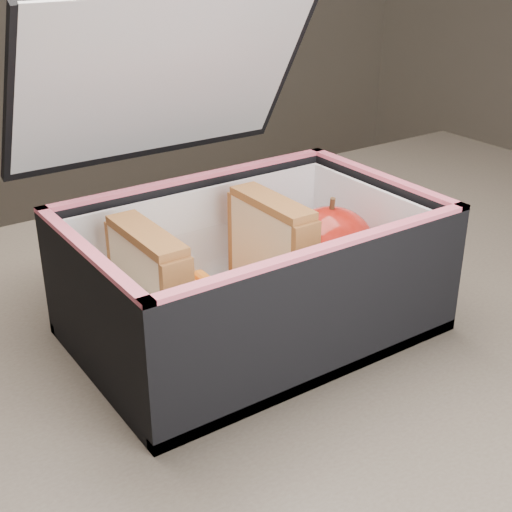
% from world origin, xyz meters
% --- Properties ---
extents(kitchen_table, '(1.20, 0.80, 0.75)m').
position_xyz_m(kitchen_table, '(0.00, 0.00, 0.66)').
color(kitchen_table, '#63594D').
rests_on(kitchen_table, ground).
extents(lunch_bag, '(0.29, 0.29, 0.27)m').
position_xyz_m(lunch_bag, '(-0.04, 0.05, 0.81)').
color(lunch_bag, black).
rests_on(lunch_bag, kitchen_table).
extents(plastic_tub, '(0.16, 0.11, 0.06)m').
position_xyz_m(plastic_tub, '(-0.07, 0.05, 0.80)').
color(plastic_tub, white).
rests_on(plastic_tub, lunch_bag).
extents(sandwich_left, '(0.03, 0.09, 0.10)m').
position_xyz_m(sandwich_left, '(-0.13, 0.05, 0.82)').
color(sandwich_left, '#E8C18C').
rests_on(sandwich_left, plastic_tub).
extents(sandwich_right, '(0.03, 0.09, 0.10)m').
position_xyz_m(sandwich_right, '(-0.01, 0.05, 0.82)').
color(sandwich_right, '#E8C18C').
rests_on(sandwich_right, plastic_tub).
extents(carrot_sticks, '(0.05, 0.16, 0.03)m').
position_xyz_m(carrot_sticks, '(-0.07, 0.05, 0.78)').
color(carrot_sticks, orange).
rests_on(carrot_sticks, plastic_tub).
extents(paper_napkin, '(0.10, 0.10, 0.01)m').
position_xyz_m(paper_napkin, '(0.04, 0.04, 0.77)').
color(paper_napkin, white).
rests_on(paper_napkin, lunch_bag).
extents(red_apple, '(0.11, 0.11, 0.09)m').
position_xyz_m(red_apple, '(0.05, 0.04, 0.81)').
color(red_apple, '#890E04').
rests_on(red_apple, paper_napkin).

